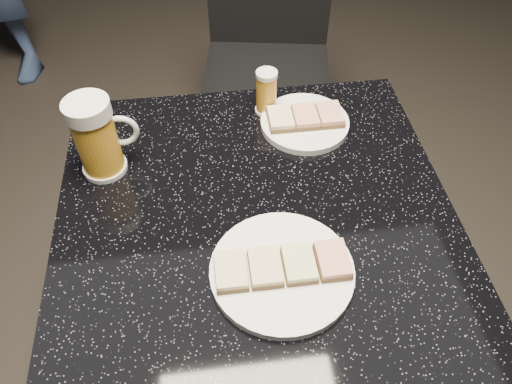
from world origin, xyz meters
TOP-DOWN VIEW (x-y plane):
  - floor at (0.00, 0.00)m, footprint 6.00×6.00m
  - plate_large at (0.02, -0.13)m, footprint 0.23×0.23m
  - plate_small at (0.13, 0.21)m, footprint 0.18×0.18m
  - table at (0.00, 0.00)m, footprint 0.70×0.70m
  - beer_mug at (-0.27, 0.14)m, footprint 0.12×0.08m
  - beer_tumbler at (0.06, 0.27)m, footprint 0.05×0.05m
  - chair at (0.15, 0.88)m, footprint 0.47×0.47m
  - canapes_on_plate_large at (0.02, -0.13)m, footprint 0.21×0.07m
  - canapes_on_plate_small at (0.13, 0.21)m, footprint 0.15×0.07m

SIDE VIEW (x-z plane):
  - floor at x=0.00m, z-range 0.00..0.00m
  - chair at x=0.15m, z-range 0.06..0.94m
  - table at x=0.00m, z-range 0.13..0.88m
  - plate_large at x=0.02m, z-range 0.75..0.76m
  - plate_small at x=0.13m, z-range 0.75..0.76m
  - canapes_on_plate_large at x=0.02m, z-range 0.76..0.78m
  - canapes_on_plate_small at x=0.13m, z-range 0.76..0.78m
  - beer_tumbler at x=0.06m, z-range 0.75..0.85m
  - beer_mug at x=-0.27m, z-range 0.75..0.91m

